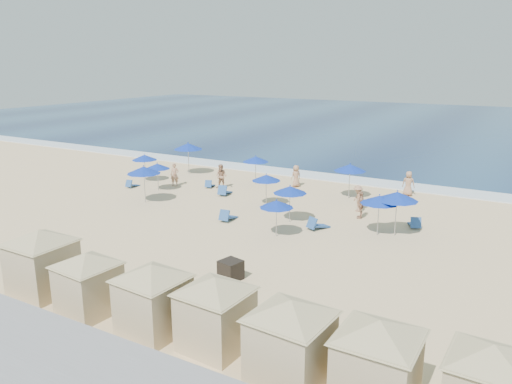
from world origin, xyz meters
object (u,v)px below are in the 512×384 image
(cabana_1, at_px, (88,275))
(umbrella_4, at_px, (256,159))
(trash_bin, at_px, (231,270))
(umbrella_5, at_px, (266,178))
(umbrella_3, at_px, (144,170))
(umbrella_10, at_px, (379,200))
(cabana_0, at_px, (41,253))
(umbrella_8, at_px, (350,168))
(beachgoer_1, at_px, (221,176))
(cabana_3, at_px, (215,304))
(beachgoer_3, at_px, (358,198))
(beachgoer_2, at_px, (361,205))
(cabana_6, at_px, (490,376))
(beachgoer_4, at_px, (296,176))
(beachgoer_5, at_px, (408,183))
(umbrella_9, at_px, (397,196))
(umbrella_7, at_px, (290,190))
(beachgoer_0, at_px, (175,175))
(cabana_2, at_px, (153,290))
(cabana_4, at_px, (291,330))
(umbrella_2, at_px, (188,146))
(umbrella_6, at_px, (277,204))
(umbrella_0, at_px, (144,157))
(umbrella_1, at_px, (157,166))
(cabana_5, at_px, (378,352))

(cabana_1, xyz_separation_m, umbrella_4, (-4.71, 20.41, 0.48))
(trash_bin, relative_size, umbrella_5, 0.40)
(trash_bin, height_order, umbrella_3, umbrella_3)
(umbrella_10, bearing_deg, cabana_0, -125.46)
(umbrella_8, distance_m, beachgoer_1, 9.37)
(umbrella_4, bearing_deg, cabana_3, -63.27)
(umbrella_5, distance_m, beachgoer_3, 5.88)
(beachgoer_2, bearing_deg, umbrella_8, -170.08)
(cabana_6, distance_m, beachgoer_4, 25.53)
(beachgoer_5, bearing_deg, umbrella_9, 94.27)
(cabana_0, bearing_deg, beachgoer_4, 86.89)
(umbrella_7, bearing_deg, beachgoer_1, 149.34)
(umbrella_10, height_order, beachgoer_0, umbrella_10)
(umbrella_3, bearing_deg, umbrella_8, 34.29)
(beachgoer_0, bearing_deg, cabana_2, -79.59)
(umbrella_3, xyz_separation_m, beachgoer_3, (12.83, 5.05, -1.36))
(umbrella_7, bearing_deg, beachgoer_2, 39.67)
(cabana_4, bearing_deg, beachgoer_1, 128.73)
(umbrella_2, bearing_deg, cabana_4, -46.71)
(umbrella_2, xyz_separation_m, beachgoer_0, (1.58, -3.78, -1.47))
(beachgoer_4, bearing_deg, umbrella_6, 51.13)
(umbrella_0, bearing_deg, umbrella_6, -22.55)
(umbrella_1, distance_m, beachgoer_3, 14.39)
(umbrella_9, relative_size, beachgoer_3, 1.52)
(umbrella_8, xyz_separation_m, beachgoer_3, (1.51, -2.67, -1.31))
(umbrella_3, height_order, umbrella_5, umbrella_3)
(umbrella_2, distance_m, umbrella_10, 19.32)
(umbrella_5, distance_m, beachgoer_4, 5.65)
(trash_bin, bearing_deg, umbrella_9, 75.84)
(beachgoer_2, bearing_deg, umbrella_1, -105.02)
(umbrella_4, xyz_separation_m, umbrella_6, (6.81, -9.58, -0.16))
(cabana_0, xyz_separation_m, cabana_6, (16.24, 0.44, -0.17))
(umbrella_2, xyz_separation_m, beachgoer_1, (5.02, -2.64, -1.44))
(umbrella_5, relative_size, beachgoer_3, 1.29)
(umbrella_0, height_order, umbrella_6, umbrella_0)
(cabana_6, relative_size, umbrella_2, 1.55)
(umbrella_6, relative_size, umbrella_9, 0.82)
(cabana_5, height_order, umbrella_1, cabana_5)
(cabana_0, xyz_separation_m, beachgoer_0, (-6.83, 16.71, -0.81))
(cabana_2, relative_size, cabana_6, 1.03)
(cabana_2, bearing_deg, umbrella_2, 124.72)
(umbrella_2, bearing_deg, umbrella_8, -2.53)
(beachgoer_1, bearing_deg, umbrella_10, -28.54)
(umbrella_0, relative_size, umbrella_5, 1.03)
(cabana_1, height_order, cabana_2, cabana_2)
(beachgoer_4, xyz_separation_m, beachgoer_5, (7.85, 1.58, 0.05))
(cabana_0, distance_m, cabana_4, 11.10)
(umbrella_5, xyz_separation_m, beachgoer_5, (7.34, 7.12, -0.98))
(cabana_0, bearing_deg, cabana_5, -0.05)
(cabana_4, xyz_separation_m, umbrella_2, (-19.50, 20.70, 0.73))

